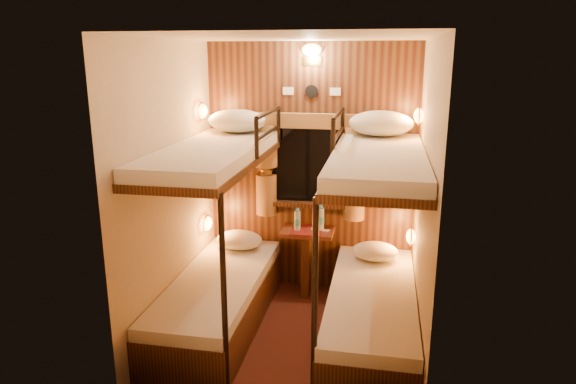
% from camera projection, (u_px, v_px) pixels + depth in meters
% --- Properties ---
extents(floor, '(2.10, 2.10, 0.00)m').
position_uv_depth(floor, '(291.00, 336.00, 4.29)').
color(floor, '#3A1510').
rests_on(floor, ground).
extents(ceiling, '(2.10, 2.10, 0.00)m').
position_uv_depth(ceiling, '(292.00, 37.00, 3.67)').
color(ceiling, silver).
rests_on(ceiling, wall_back).
extents(wall_back, '(2.40, 0.00, 2.40)m').
position_uv_depth(wall_back, '(311.00, 170.00, 4.98)').
color(wall_back, '#C6B293').
rests_on(wall_back, floor).
extents(wall_front, '(2.40, 0.00, 2.40)m').
position_uv_depth(wall_front, '(259.00, 246.00, 2.98)').
color(wall_front, '#C6B293').
rests_on(wall_front, floor).
extents(wall_left, '(0.00, 2.40, 2.40)m').
position_uv_depth(wall_left, '(171.00, 192.00, 4.16)').
color(wall_left, '#C6B293').
rests_on(wall_left, floor).
extents(wall_right, '(0.00, 2.40, 2.40)m').
position_uv_depth(wall_right, '(424.00, 205.00, 3.80)').
color(wall_right, '#C6B293').
rests_on(wall_right, floor).
extents(back_panel, '(2.00, 0.03, 2.40)m').
position_uv_depth(back_panel, '(311.00, 170.00, 4.96)').
color(back_panel, black).
rests_on(back_panel, floor).
extents(bunk_left, '(0.72, 1.90, 1.82)m').
position_uv_depth(bunk_left, '(218.00, 265.00, 4.33)').
color(bunk_left, black).
rests_on(bunk_left, floor).
extents(bunk_right, '(0.72, 1.90, 1.82)m').
position_uv_depth(bunk_right, '(373.00, 277.00, 4.09)').
color(bunk_right, black).
rests_on(bunk_right, floor).
extents(window, '(1.00, 0.12, 0.79)m').
position_uv_depth(window, '(310.00, 172.00, 4.94)').
color(window, black).
rests_on(window, back_panel).
extents(curtains, '(1.10, 0.22, 1.00)m').
position_uv_depth(curtains, '(310.00, 165.00, 4.88)').
color(curtains, olive).
rests_on(curtains, back_panel).
extents(back_fixtures, '(0.54, 0.09, 0.48)m').
position_uv_depth(back_fixtures, '(312.00, 58.00, 4.66)').
color(back_fixtures, black).
rests_on(back_fixtures, back_panel).
extents(reading_lamps, '(2.00, 0.20, 1.25)m').
position_uv_depth(reading_lamps, '(306.00, 173.00, 4.63)').
color(reading_lamps, orange).
rests_on(reading_lamps, wall_left).
extents(table, '(0.50, 0.34, 0.66)m').
position_uv_depth(table, '(307.00, 253.00, 4.99)').
color(table, '#5A2714').
rests_on(table, floor).
extents(bottle_left, '(0.06, 0.06, 0.22)m').
position_uv_depth(bottle_left, '(297.00, 221.00, 4.89)').
color(bottle_left, '#99BFE5').
rests_on(bottle_left, table).
extents(bottle_right, '(0.07, 0.07, 0.25)m').
position_uv_depth(bottle_right, '(320.00, 219.00, 4.90)').
color(bottle_right, '#99BFE5').
rests_on(bottle_right, table).
extents(sachet_a, '(0.09, 0.08, 0.01)m').
position_uv_depth(sachet_a, '(325.00, 230.00, 4.90)').
color(sachet_a, silver).
rests_on(sachet_a, table).
extents(sachet_b, '(0.09, 0.07, 0.01)m').
position_uv_depth(sachet_b, '(315.00, 229.00, 4.94)').
color(sachet_b, silver).
rests_on(sachet_b, table).
extents(pillow_lower_left, '(0.45, 0.32, 0.18)m').
position_uv_depth(pillow_lower_left, '(239.00, 240.00, 4.96)').
color(pillow_lower_left, silver).
rests_on(pillow_lower_left, bunk_left).
extents(pillow_lower_right, '(0.42, 0.30, 0.17)m').
position_uv_depth(pillow_lower_right, '(375.00, 251.00, 4.69)').
color(pillow_lower_right, silver).
rests_on(pillow_lower_right, bunk_right).
extents(pillow_upper_left, '(0.54, 0.38, 0.21)m').
position_uv_depth(pillow_upper_left, '(237.00, 121.00, 4.69)').
color(pillow_upper_left, silver).
rests_on(pillow_upper_left, bunk_left).
extents(pillow_upper_right, '(0.56, 0.40, 0.22)m').
position_uv_depth(pillow_upper_right, '(381.00, 123.00, 4.48)').
color(pillow_upper_right, silver).
rests_on(pillow_upper_right, bunk_right).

